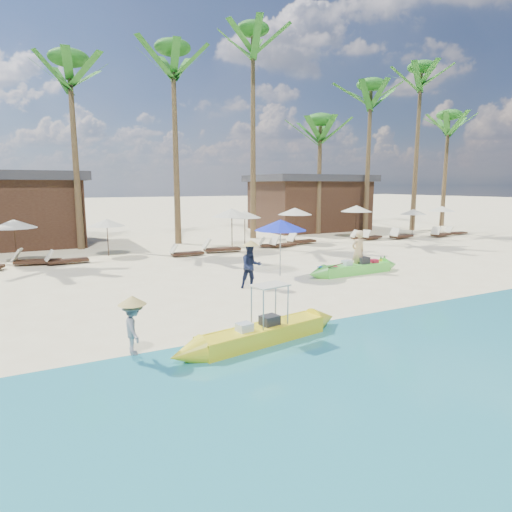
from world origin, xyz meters
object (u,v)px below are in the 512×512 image
green_canoe (355,268)px  yellow_canoe (263,333)px  blue_umbrella (281,225)px  tourist (358,251)px

green_canoe → yellow_canoe: 8.55m
yellow_canoe → blue_umbrella: blue_umbrella is taller
green_canoe → tourist: bearing=31.6°
tourist → blue_umbrella: blue_umbrella is taller
yellow_canoe → blue_umbrella: bearing=47.1°
tourist → blue_umbrella: 3.46m
green_canoe → blue_umbrella: 3.55m
yellow_canoe → blue_umbrella: size_ratio=2.29×
green_canoe → yellow_canoe: size_ratio=1.00×
yellow_canoe → blue_umbrella: (4.01, 6.10, 1.79)m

